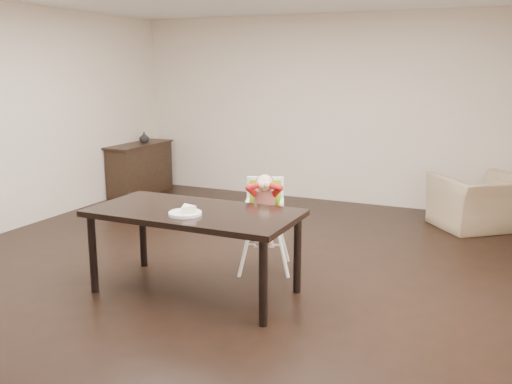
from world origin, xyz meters
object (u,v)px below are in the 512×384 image
(dining_table, at_px, (194,219))
(sideboard, at_px, (140,169))
(high_chair, at_px, (265,202))
(armchair, at_px, (481,194))

(dining_table, distance_m, sideboard, 4.23)
(high_chair, bearing_deg, sideboard, 122.27)
(dining_table, distance_m, armchair, 3.88)
(high_chair, distance_m, sideboard, 3.91)
(high_chair, height_order, sideboard, high_chair)
(dining_table, relative_size, sideboard, 1.43)
(armchair, bearing_deg, high_chair, 13.59)
(armchair, relative_size, sideboard, 0.80)
(dining_table, xyz_separation_m, high_chair, (0.31, 0.82, 0.00))
(high_chair, bearing_deg, dining_table, -132.30)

